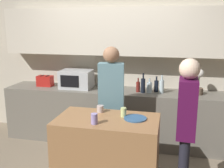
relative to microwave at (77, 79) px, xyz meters
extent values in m
cube|color=beige|center=(0.62, 0.34, 0.31)|extent=(6.40, 0.08, 2.70)
cube|color=beige|center=(0.62, 0.14, 0.78)|extent=(3.74, 0.32, 0.75)
cube|color=#6B665B|center=(0.62, -0.01, -0.60)|extent=(3.60, 0.62, 0.89)
cube|color=#996B42|center=(0.86, -1.33, -0.60)|extent=(1.18, 0.67, 0.89)
cube|color=#B7BABC|center=(0.00, 0.00, 0.00)|extent=(0.52, 0.38, 0.30)
cube|color=black|center=(-0.05, -0.19, 0.00)|extent=(0.31, 0.01, 0.19)
cube|color=#B21E19|center=(-0.58, 0.00, -0.06)|extent=(0.26, 0.16, 0.18)
cube|color=black|center=(-0.63, 0.00, 0.03)|extent=(0.02, 0.11, 0.01)
cube|color=black|center=(-0.53, 0.00, 0.03)|extent=(0.02, 0.11, 0.01)
cylinder|color=brown|center=(1.97, 0.00, -0.10)|extent=(0.14, 0.14, 0.10)
cylinder|color=#38662D|center=(1.97, 0.00, 0.04)|extent=(0.01, 0.01, 0.18)
sphere|color=silver|center=(1.97, 0.00, 0.18)|extent=(0.13, 0.13, 0.13)
cylinder|color=maroon|center=(1.05, -0.05, -0.07)|extent=(0.06, 0.06, 0.16)
cylinder|color=maroon|center=(1.05, -0.05, 0.04)|extent=(0.02, 0.02, 0.06)
cylinder|color=black|center=(1.13, -0.08, -0.04)|extent=(0.07, 0.07, 0.22)
cylinder|color=black|center=(1.13, -0.08, 0.12)|extent=(0.02, 0.02, 0.09)
cylinder|color=silver|center=(1.23, -0.06, -0.07)|extent=(0.08, 0.08, 0.16)
cylinder|color=silver|center=(1.23, -0.06, 0.05)|extent=(0.03, 0.03, 0.06)
cylinder|color=black|center=(1.33, 0.03, -0.06)|extent=(0.07, 0.07, 0.18)
cylinder|color=black|center=(1.33, 0.03, 0.06)|extent=(0.02, 0.02, 0.07)
cylinder|color=silver|center=(1.42, -0.03, -0.05)|extent=(0.07, 0.07, 0.20)
cylinder|color=silver|center=(1.42, -0.03, 0.09)|extent=(0.03, 0.03, 0.08)
cylinder|color=#2D5684|center=(1.17, -1.27, -0.14)|extent=(0.26, 0.26, 0.01)
cylinder|color=#BBAAA7|center=(0.72, -1.13, -0.11)|extent=(0.08, 0.08, 0.08)
cylinder|color=#9587CA|center=(0.76, -1.52, -0.09)|extent=(0.07, 0.07, 0.12)
cylinder|color=#C3D485|center=(1.03, -1.23, -0.10)|extent=(0.07, 0.07, 0.11)
cylinder|color=black|center=(0.85, -0.72, -0.64)|extent=(0.11, 0.11, 0.80)
cylinder|color=black|center=(0.69, -0.75, -0.64)|extent=(0.11, 0.11, 0.80)
cube|color=slate|center=(0.77, -0.73, 0.08)|extent=(0.36, 0.24, 0.64)
sphere|color=#9E7051|center=(0.77, -0.73, 0.51)|extent=(0.22, 0.22, 0.22)
cylinder|color=black|center=(1.73, -1.29, -0.65)|extent=(0.11, 0.11, 0.78)
cube|color=#450D37|center=(1.73, -1.37, 0.05)|extent=(0.21, 0.35, 0.62)
sphere|color=beige|center=(1.73, -1.37, 0.46)|extent=(0.21, 0.21, 0.21)
camera|label=1|loc=(1.54, -4.08, 0.90)|focal=42.00mm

